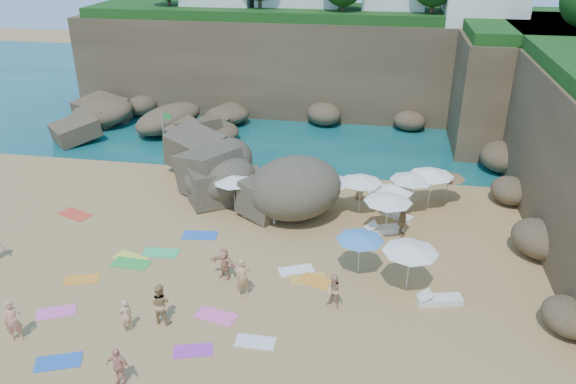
% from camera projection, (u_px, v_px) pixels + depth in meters
% --- Properties ---
extents(ground, '(120.00, 120.00, 0.00)m').
position_uv_depth(ground, '(240.00, 249.00, 28.91)').
color(ground, tan).
rests_on(ground, ground).
extents(seawater, '(120.00, 120.00, 0.00)m').
position_uv_depth(seawater, '(314.00, 93.00, 55.59)').
color(seawater, '#0C4751').
rests_on(seawater, ground).
extents(cliff_back, '(44.00, 8.00, 8.00)m').
position_uv_depth(cliff_back, '(330.00, 65.00, 49.12)').
color(cliff_back, brown).
rests_on(cliff_back, ground).
extents(cliff_corner, '(10.00, 12.00, 8.00)m').
position_uv_depth(cliff_corner, '(521.00, 87.00, 42.38)').
color(cliff_corner, brown).
rests_on(cliff_corner, ground).
extents(rock_promontory, '(12.00, 7.00, 2.00)m').
position_uv_depth(rock_promontory, '(155.00, 134.00, 44.83)').
color(rock_promontory, brown).
rests_on(rock_promontory, ground).
extents(marina_masts, '(3.10, 0.10, 6.00)m').
position_uv_depth(marina_masts, '(153.00, 57.00, 56.83)').
color(marina_masts, white).
rests_on(marina_masts, ground).
extents(rock_outcrop, '(10.24, 8.99, 3.42)m').
position_uv_depth(rock_outcrop, '(247.00, 191.00, 35.21)').
color(rock_outcrop, brown).
rests_on(rock_outcrop, ground).
extents(flag_pole, '(0.74, 0.31, 3.91)m').
position_uv_depth(flag_pole, '(165.00, 132.00, 37.79)').
color(flag_pole, silver).
rests_on(flag_pole, ground).
extents(parasol_0, '(2.37, 2.37, 2.24)m').
position_uv_depth(parasol_0, '(234.00, 179.00, 31.86)').
color(parasol_0, silver).
rests_on(parasol_0, ground).
extents(parasol_1, '(2.60, 2.60, 2.46)m').
position_uv_depth(parasol_1, '(431.00, 172.00, 32.19)').
color(parasol_1, silver).
rests_on(parasol_1, ground).
extents(parasol_2, '(2.13, 2.13, 2.01)m').
position_uv_depth(parasol_2, '(395.00, 188.00, 31.25)').
color(parasol_2, silver).
rests_on(parasol_2, ground).
extents(parasol_3, '(2.45, 2.45, 2.32)m').
position_uv_depth(parasol_3, '(361.00, 179.00, 31.65)').
color(parasol_3, silver).
rests_on(parasol_3, ground).
extents(parasol_5, '(2.56, 2.56, 2.42)m').
position_uv_depth(parasol_5, '(388.00, 198.00, 29.20)').
color(parasol_5, silver).
rests_on(parasol_5, ground).
extents(parasol_6, '(1.97, 1.97, 1.86)m').
position_uv_depth(parasol_6, '(449.00, 176.00, 33.11)').
color(parasol_6, silver).
rests_on(parasol_6, ground).
extents(parasol_7, '(2.51, 2.51, 2.38)m').
position_uv_depth(parasol_7, '(412.00, 177.00, 31.79)').
color(parasol_7, silver).
rests_on(parasol_7, ground).
extents(parasol_9, '(2.41, 2.41, 2.28)m').
position_uv_depth(parasol_9, '(330.00, 179.00, 31.72)').
color(parasol_9, silver).
rests_on(parasol_9, ground).
extents(parasol_10, '(2.28, 2.28, 2.16)m').
position_uv_depth(parasol_10, '(360.00, 237.00, 26.11)').
color(parasol_10, silver).
rests_on(parasol_10, ground).
extents(parasol_11, '(2.52, 2.52, 2.39)m').
position_uv_depth(parasol_11, '(411.00, 248.00, 24.78)').
color(parasol_11, silver).
rests_on(parasol_11, ground).
extents(lounger_0, '(2.11, 1.16, 0.31)m').
position_uv_depth(lounger_0, '(261.00, 215.00, 31.90)').
color(lounger_0, silver).
rests_on(lounger_0, ground).
extents(lounger_1, '(2.15, 1.30, 0.32)m').
position_uv_depth(lounger_1, '(303.00, 170.00, 37.77)').
color(lounger_1, white).
rests_on(lounger_1, ground).
extents(lounger_2, '(1.58, 0.71, 0.24)m').
position_uv_depth(lounger_2, '(380.00, 194.00, 34.57)').
color(lounger_2, silver).
rests_on(lounger_2, ground).
extents(lounger_3, '(2.13, 1.32, 0.31)m').
position_uv_depth(lounger_3, '(384.00, 230.00, 30.40)').
color(lounger_3, white).
rests_on(lounger_3, ground).
extents(lounger_4, '(1.81, 1.42, 0.27)m').
position_uv_depth(lounger_4, '(398.00, 216.00, 31.91)').
color(lounger_4, white).
rests_on(lounger_4, ground).
extents(lounger_5, '(2.05, 1.10, 0.30)m').
position_uv_depth(lounger_5, '(440.00, 300.00, 24.72)').
color(lounger_5, white).
rests_on(lounger_5, ground).
extents(towel_0, '(1.90, 1.42, 0.03)m').
position_uv_depth(towel_0, '(58.00, 362.00, 21.41)').
color(towel_0, blue).
rests_on(towel_0, ground).
extents(towel_1, '(1.83, 1.43, 0.03)m').
position_uv_depth(towel_1, '(56.00, 312.00, 24.16)').
color(towel_1, '#F35EB4').
rests_on(towel_1, ground).
extents(towel_2, '(1.77, 1.25, 0.03)m').
position_uv_depth(towel_2, '(82.00, 279.00, 26.40)').
color(towel_2, orange).
rests_on(towel_2, ground).
extents(towel_3, '(1.86, 1.01, 0.03)m').
position_uv_depth(towel_3, '(161.00, 253.00, 28.54)').
color(towel_3, '#37C372').
rests_on(towel_3, ground).
extents(towel_4, '(1.91, 1.38, 0.03)m').
position_uv_depth(towel_4, '(130.00, 258.00, 28.09)').
color(towel_4, yellow).
rests_on(towel_4, ground).
extents(towel_5, '(1.87, 1.46, 0.03)m').
position_uv_depth(towel_5, '(296.00, 270.00, 27.09)').
color(towel_5, white).
rests_on(towel_5, ground).
extents(towel_6, '(1.69, 1.16, 0.03)m').
position_uv_depth(towel_6, '(193.00, 351.00, 21.98)').
color(towel_6, purple).
rests_on(towel_6, ground).
extents(towel_7, '(2.18, 1.63, 0.03)m').
position_uv_depth(towel_7, '(75.00, 214.00, 32.31)').
color(towel_7, red).
rests_on(towel_7, ground).
extents(towel_8, '(1.98, 1.18, 0.03)m').
position_uv_depth(towel_8, '(200.00, 235.00, 30.14)').
color(towel_8, blue).
rests_on(towel_8, ground).
extents(towel_9, '(1.91, 1.24, 0.03)m').
position_uv_depth(towel_9, '(216.00, 316.00, 23.93)').
color(towel_9, pink).
rests_on(towel_9, ground).
extents(towel_10, '(1.97, 1.44, 0.03)m').
position_uv_depth(towel_10, '(319.00, 282.00, 26.21)').
color(towel_10, orange).
rests_on(towel_10, ground).
extents(towel_11, '(1.93, 1.06, 0.03)m').
position_uv_depth(towel_11, '(131.00, 264.00, 27.63)').
color(towel_11, green).
rests_on(towel_11, ground).
extents(towel_12, '(1.92, 1.39, 0.03)m').
position_uv_depth(towel_12, '(308.00, 279.00, 26.45)').
color(towel_12, gold).
rests_on(towel_12, ground).
extents(towel_13, '(1.61, 0.80, 0.03)m').
position_uv_depth(towel_13, '(255.00, 342.00, 22.44)').
color(towel_13, silver).
rests_on(towel_13, ground).
extents(person_stand_0, '(0.81, 0.73, 1.87)m').
position_uv_depth(person_stand_0, '(13.00, 321.00, 22.20)').
color(person_stand_0, tan).
rests_on(person_stand_0, ground).
extents(person_stand_1, '(0.95, 0.77, 1.85)m').
position_uv_depth(person_stand_1, '(160.00, 304.00, 23.22)').
color(person_stand_1, tan).
rests_on(person_stand_1, ground).
extents(person_stand_2, '(1.07, 0.62, 1.55)m').
position_uv_depth(person_stand_2, '(287.00, 186.00, 33.99)').
color(person_stand_2, '#E9A384').
rests_on(person_stand_2, ground).
extents(person_stand_3, '(0.80, 1.09, 1.71)m').
position_uv_depth(person_stand_3, '(402.00, 221.00, 29.81)').
color(person_stand_3, '#9E794F').
rests_on(person_stand_3, ground).
extents(person_stand_4, '(0.81, 0.74, 1.46)m').
position_uv_depth(person_stand_4, '(359.00, 188.00, 33.88)').
color(person_stand_4, tan).
rests_on(person_stand_4, ground).
extents(person_stand_5, '(1.52, 0.65, 1.59)m').
position_uv_depth(person_stand_5, '(205.00, 173.00, 35.77)').
color(person_stand_5, '#B17458').
rests_on(person_stand_5, ground).
extents(person_stand_6, '(0.62, 0.65, 1.50)m').
position_uv_depth(person_stand_6, '(126.00, 316.00, 22.79)').
color(person_stand_6, '#DFA97E').
rests_on(person_stand_6, ground).
extents(person_lie_1, '(1.02, 1.63, 0.38)m').
position_uv_depth(person_lie_1, '(120.00, 380.00, 20.34)').
color(person_lie_1, '#E39781').
rests_on(person_lie_1, ground).
extents(person_lie_3, '(1.86, 1.93, 0.41)m').
position_uv_depth(person_lie_3, '(225.00, 274.00, 26.48)').
color(person_lie_3, tan).
rests_on(person_lie_3, ground).
extents(person_lie_4, '(1.47, 1.95, 0.44)m').
position_uv_depth(person_lie_4, '(244.00, 292.00, 25.16)').
color(person_lie_4, tan).
rests_on(person_lie_4, ground).
extents(person_lie_5, '(1.38, 1.74, 0.59)m').
position_uv_depth(person_lie_5, '(334.00, 302.00, 24.38)').
color(person_lie_5, tan).
rests_on(person_lie_5, ground).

